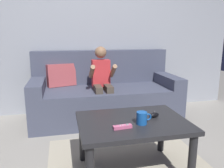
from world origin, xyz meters
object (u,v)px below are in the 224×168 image
(game_remote_pink_near_edge, at_px, (123,127))
(coffee_mug, at_px, (142,118))
(person_seated_on_couch, at_px, (102,80))
(coffee_table, at_px, (133,129))
(nunchuk_black, at_px, (154,115))
(couch, at_px, (104,95))

(game_remote_pink_near_edge, bearing_deg, coffee_mug, 16.14)
(person_seated_on_couch, distance_m, coffee_table, 1.12)
(game_remote_pink_near_edge, bearing_deg, nunchuk_black, 26.89)
(game_remote_pink_near_edge, relative_size, nunchuk_black, 1.45)
(coffee_table, xyz_separation_m, coffee_mug, (0.05, -0.08, 0.12))
(person_seated_on_couch, height_order, nunchuk_black, person_seated_on_couch)
(coffee_mug, bearing_deg, nunchuk_black, 37.08)
(couch, height_order, nunchuk_black, couch)
(coffee_mug, bearing_deg, person_seated_on_couch, 94.30)
(person_seated_on_couch, xyz_separation_m, game_remote_pink_near_edge, (-0.08, -1.24, -0.09))
(coffee_mug, bearing_deg, couch, 91.14)
(couch, relative_size, coffee_mug, 16.18)
(person_seated_on_couch, height_order, coffee_mug, person_seated_on_couch)
(nunchuk_black, bearing_deg, coffee_table, -172.12)
(game_remote_pink_near_edge, xyz_separation_m, nunchuk_black, (0.31, 0.16, 0.01))
(couch, bearing_deg, game_remote_pink_near_edge, -95.56)
(person_seated_on_couch, distance_m, game_remote_pink_near_edge, 1.25)
(couch, distance_m, person_seated_on_couch, 0.32)
(person_seated_on_couch, xyz_separation_m, nunchuk_black, (0.24, -1.08, -0.09))
(game_remote_pink_near_edge, bearing_deg, couch, 84.44)
(couch, relative_size, coffee_table, 2.22)
(person_seated_on_couch, distance_m, nunchuk_black, 1.11)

